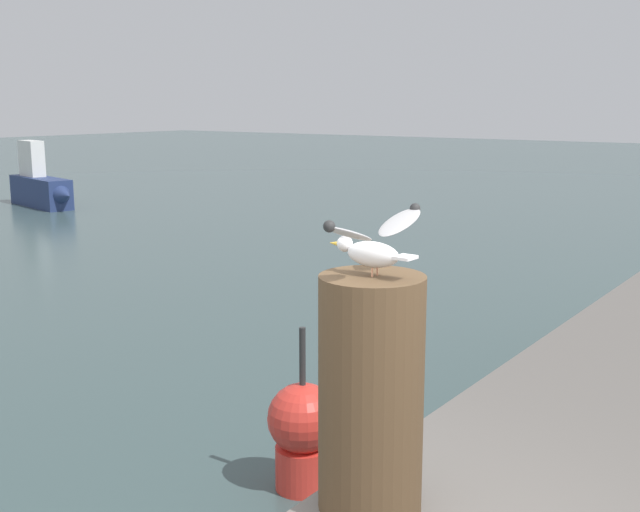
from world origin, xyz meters
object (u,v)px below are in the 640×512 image
(boat_navy, at_px, (42,186))
(channel_buoy, at_px, (303,432))
(mooring_post, at_px, (371,394))
(seagull, at_px, (372,243))

(boat_navy, bearing_deg, channel_buoy, -119.78)
(mooring_post, relative_size, channel_buoy, 0.73)
(mooring_post, height_order, channel_buoy, mooring_post)
(mooring_post, height_order, seagull, seagull)
(boat_navy, bearing_deg, seagull, -122.14)
(mooring_post, bearing_deg, channel_buoy, 42.10)
(mooring_post, height_order, boat_navy, mooring_post)
(mooring_post, xyz_separation_m, channel_buoy, (2.12, 1.92, -1.40))
(boat_navy, xyz_separation_m, channel_buoy, (-9.41, -16.44, -0.12))
(mooring_post, distance_m, channel_buoy, 3.18)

